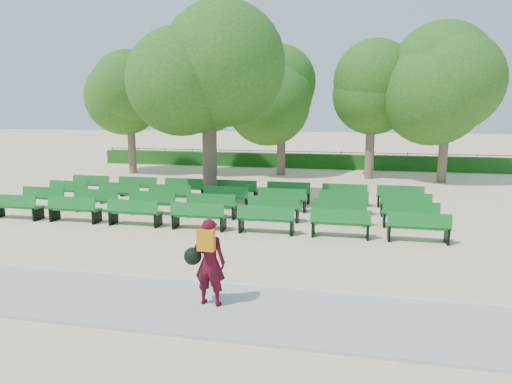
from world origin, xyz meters
TOP-DOWN VIEW (x-y plane):
  - ground at (0.00, 0.00)m, footprint 120.00×120.00m
  - paving at (0.00, -7.40)m, footprint 30.00×2.20m
  - curb at (0.00, -6.25)m, footprint 30.00×0.12m
  - hedge at (0.00, 14.00)m, footprint 26.00×0.70m
  - fence at (0.00, 14.40)m, footprint 26.00×0.10m
  - tree_line at (0.00, 10.00)m, footprint 21.80×6.80m
  - bench_array at (-0.92, 0.52)m, footprint 1.73×0.54m
  - tree_among at (-1.80, 2.10)m, footprint 4.73×4.73m
  - person at (1.18, -7.26)m, footprint 0.80×0.49m

SIDE VIEW (x-z plane):
  - ground at x=0.00m, z-range 0.00..0.00m
  - fence at x=0.00m, z-range -0.51..0.51m
  - tree_line at x=0.00m, z-range -3.52..3.52m
  - paving at x=0.00m, z-range 0.00..0.06m
  - curb at x=0.00m, z-range 0.00..0.10m
  - bench_array at x=-0.92m, z-range -0.46..0.63m
  - hedge at x=0.00m, z-range 0.00..0.90m
  - person at x=1.18m, z-range 0.09..1.76m
  - tree_among at x=-1.80m, z-range 1.15..7.75m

